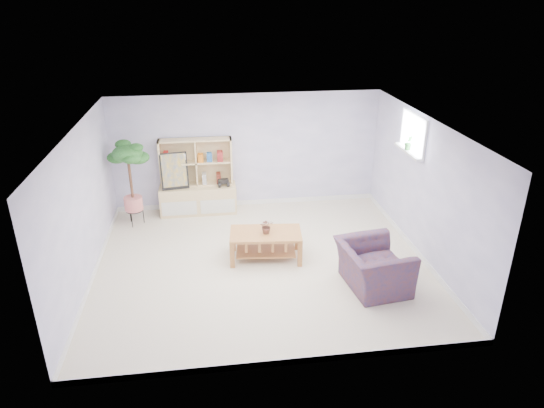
{
  "coord_description": "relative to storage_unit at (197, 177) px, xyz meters",
  "views": [
    {
      "loc": [
        -0.79,
        -7.11,
        4.24
      ],
      "look_at": [
        0.21,
        0.17,
        1.01
      ],
      "focal_mm": 32.0,
      "sensor_mm": 36.0,
      "label": 1
    }
  ],
  "objects": [
    {
      "name": "baseboard",
      "position": [
        1.05,
        -2.24,
        -0.73
      ],
      "size": [
        5.5,
        5.0,
        0.1
      ],
      "primitive_type": null,
      "color": "white",
      "rests_on": "floor"
    },
    {
      "name": "coffee_table",
      "position": [
        1.15,
        -2.08,
        -0.53
      ],
      "size": [
        1.26,
        0.77,
        0.49
      ],
      "primitive_type": null,
      "rotation": [
        0.0,
        0.0,
        -0.1
      ],
      "color": "#B55F31",
      "rests_on": "floor"
    },
    {
      "name": "table_plant",
      "position": [
        1.16,
        -2.1,
        -0.16
      ],
      "size": [
        0.24,
        0.21,
        0.26
      ],
      "primitive_type": "imported",
      "rotation": [
        0.0,
        0.0,
        -0.07
      ],
      "color": "#1B6826",
      "rests_on": "coffee_table"
    },
    {
      "name": "window",
      "position": [
        3.78,
        -1.64,
        1.22
      ],
      "size": [
        0.1,
        0.98,
        0.68
      ],
      "primitive_type": null,
      "color": "#CBE6FF",
      "rests_on": "walls"
    },
    {
      "name": "poster",
      "position": [
        -0.44,
        -0.06,
        0.18
      ],
      "size": [
        0.55,
        0.21,
        0.74
      ],
      "primitive_type": null,
      "rotation": [
        0.0,
        0.0,
        0.16
      ],
      "color": "yellow",
      "rests_on": "storage_unit"
    },
    {
      "name": "floor",
      "position": [
        1.05,
        -2.24,
        -0.78
      ],
      "size": [
        5.5,
        5.0,
        0.01
      ],
      "primitive_type": "cube",
      "color": "beige",
      "rests_on": "ground"
    },
    {
      "name": "storage_unit",
      "position": [
        0.0,
        0.0,
        0.0
      ],
      "size": [
        1.55,
        0.52,
        1.55
      ],
      "primitive_type": null,
      "color": "#E3BA80",
      "rests_on": "floor"
    },
    {
      "name": "armchair",
      "position": [
        2.68,
        -3.18,
        -0.37
      ],
      "size": [
        1.08,
        1.2,
        0.8
      ],
      "primitive_type": "imported",
      "rotation": [
        0.0,
        0.0,
        1.7
      ],
      "color": "navy",
      "rests_on": "floor"
    },
    {
      "name": "window_sill",
      "position": [
        3.72,
        -1.64,
        0.9
      ],
      "size": [
        0.14,
        1.0,
        0.04
      ],
      "primitive_type": "cube",
      "color": "white",
      "rests_on": "walls"
    },
    {
      "name": "sill_plant",
      "position": [
        3.72,
        -1.61,
        1.05
      ],
      "size": [
        0.17,
        0.15,
        0.26
      ],
      "primitive_type": "imported",
      "rotation": [
        0.0,
        0.0,
        -0.25
      ],
      "color": "#134E17",
      "rests_on": "window_sill"
    },
    {
      "name": "walls",
      "position": [
        1.05,
        -2.24,
        0.42
      ],
      "size": [
        5.51,
        5.01,
        2.4
      ],
      "color": "#B1AED6",
      "rests_on": "floor"
    },
    {
      "name": "toy_truck",
      "position": [
        0.53,
        -0.06,
        -0.11
      ],
      "size": [
        0.33,
        0.25,
        0.17
      ],
      "primitive_type": null,
      "rotation": [
        0.0,
        0.0,
        0.11
      ],
      "color": "black",
      "rests_on": "storage_unit"
    },
    {
      "name": "ceiling",
      "position": [
        1.05,
        -2.24,
        1.62
      ],
      "size": [
        5.5,
        5.0,
        0.01
      ],
      "primitive_type": "cube",
      "color": "white",
      "rests_on": "walls"
    },
    {
      "name": "floor_tree",
      "position": [
        -1.25,
        -0.4,
        0.07
      ],
      "size": [
        0.75,
        0.75,
        1.69
      ],
      "primitive_type": null,
      "rotation": [
        0.0,
        0.0,
        0.23
      ],
      "color": "#134E17",
      "rests_on": "floor"
    }
  ]
}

